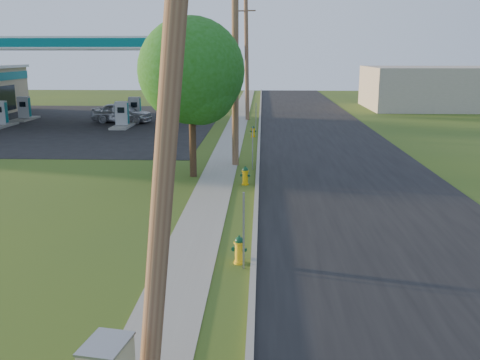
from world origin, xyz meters
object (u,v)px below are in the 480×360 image
Objects in this scene: hydrant_near at (239,250)px; hydrant_mid at (245,176)px; fuel_pump_nw at (1,117)px; tree_verge at (193,75)px; utility_pole_near at (169,91)px; fuel_pump_ne at (122,118)px; tree_lot at (198,63)px; car_silver at (122,113)px; fuel_pump_sw at (25,111)px; utility_pole_mid at (235,61)px; fuel_pump_se at (135,112)px; utility_pole_far at (247,59)px; price_pylon at (171,51)px; hydrant_far at (253,132)px.

hydrant_mid reaches higher than hydrant_near.
tree_verge is at bearing -43.79° from fuel_pump_nw.
utility_pole_near is 32.51m from fuel_pump_ne.
car_silver is at bearing -117.93° from tree_lot.
fuel_pump_sw is 25.73m from tree_verge.
utility_pole_mid is at bearing -43.52° from fuel_pump_sw.
fuel_pump_nw is at bearing -156.04° from fuel_pump_se.
utility_pole_near is at bearing -90.00° from utility_pole_far.
price_pylon is (5.00, -11.50, 4.71)m from fuel_pump_se.
car_silver is at bearing 117.45° from hydrant_mid.
utility_pole_mid is 6.76m from price_pylon.
fuel_pump_ne is 27.21m from hydrant_near.
hydrant_far is 0.16× the size of car_silver.
utility_pole_far is 1.39× the size of price_pylon.
fuel_pump_se is at bearing 108.09° from hydrant_near.
hydrant_mid is at bearing -142.59° from car_silver.
fuel_pump_nw is 1.00× the size of fuel_pump_se.
fuel_pump_se is at bearing 110.35° from tree_verge.
hydrant_near is (18.62, -29.45, -0.35)m from fuel_pump_sw.
hydrant_mid is (9.51, -20.97, -0.34)m from fuel_pump_se.
fuel_pump_sw is at bearing -148.87° from tree_lot.
fuel_pump_se is at bearing 139.88° from hydrant_far.
utility_pole_mid is 1.43× the size of price_pylon.
fuel_pump_sw is 0.47× the size of tree_verge.
price_pylon is at bearing 115.44° from hydrant_mid.
fuel_pump_se is (9.00, 4.00, 0.00)m from fuel_pump_nw.
price_pylon is at bearing -28.18° from fuel_pump_nw.
hydrant_near is at bearing -75.56° from price_pylon.
hydrant_mid is at bearing -60.75° from fuel_pump_ne.
fuel_pump_se is (-8.90, 35.00, -4.08)m from utility_pole_near.
fuel_pump_ne is (-8.90, 31.00, -4.08)m from utility_pole_near.
fuel_pump_nw is at bearing 151.82° from price_pylon.
tree_lot reaches higher than fuel_pump_sw.
tree_lot is at bearing 96.22° from utility_pole_near.
hydrant_mid is at bearing -90.40° from hydrant_far.
utility_pole_far is at bearing 90.00° from utility_pole_mid.
price_pylon is 9.33× the size of hydrant_far.
tree_verge is 8.97× the size of hydrant_near.
fuel_pump_sw is at bearing 156.50° from hydrant_far.
price_pylon reaches higher than car_silver.
hydrant_near is at bearing -81.78° from tree_lot.
hydrant_near is at bearing -71.91° from fuel_pump_se.
fuel_pump_nw is (-17.90, -5.00, -4.08)m from utility_pole_far.
utility_pole_near is at bearing -83.95° from tree_verge.
fuel_pump_nw and fuel_pump_se have the same top height.
fuel_pump_sw is 15.87m from tree_lot.
car_silver is at bearing 113.56° from tree_verge.
hydrant_near is at bearing -76.55° from tree_verge.
utility_pole_far is 8.42m from tree_lot.
hydrant_far is (5.38, -16.07, -4.02)m from tree_lot.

